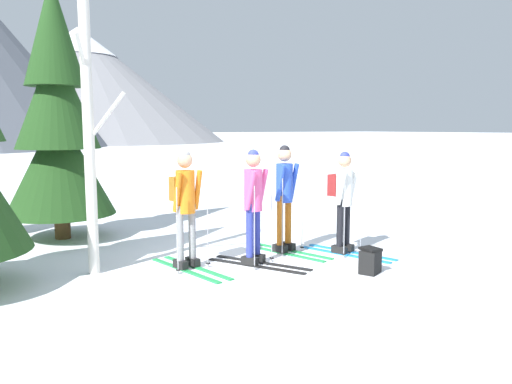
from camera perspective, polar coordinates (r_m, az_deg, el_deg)
name	(u,v)px	position (r m, az deg, el deg)	size (l,w,h in m)	color
ground_plane	(255,259)	(8.23, -0.14, -7.59)	(400.00, 400.00, 0.00)	white
skier_in_orange	(185,202)	(7.61, -7.99, -1.09)	(0.61, 1.73, 1.79)	green
skier_in_pink	(254,202)	(7.74, -0.24, -1.08)	(1.05, 1.64, 1.78)	black
skier_in_blue	(285,193)	(8.53, 3.27, -0.12)	(0.74, 1.66, 1.82)	green
skier_in_white	(343,196)	(8.59, 9.81, -0.50)	(0.78, 1.69, 1.72)	#1E84D1
pine_tree_mid	(57,122)	(10.22, -21.47, 7.37)	(2.01, 2.01, 4.85)	#51381E
birch_tree_tall	(89,139)	(7.55, -18.26, 5.72)	(0.62, 0.55, 3.85)	silver
backpack_on_snow_front	(370,261)	(7.62, 12.75, -7.55)	(0.39, 0.35, 0.38)	black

